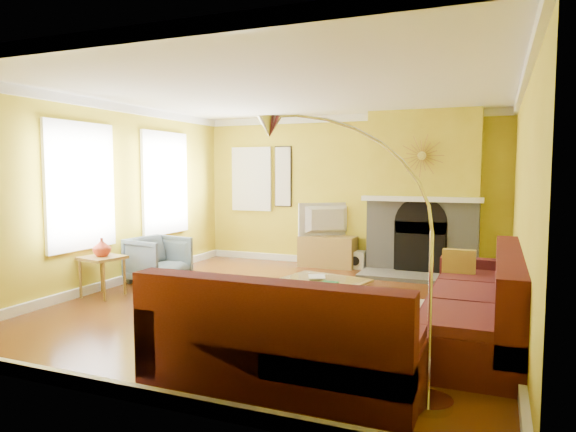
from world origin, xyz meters
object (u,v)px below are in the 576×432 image
at_px(media_console, 328,251).
at_px(side_table, 103,276).
at_px(armchair, 158,260).
at_px(arc_lamp, 352,257).
at_px(coffee_table, 318,297).
at_px(sectional_sofa, 366,294).

distance_m(media_console, side_table, 3.90).
height_order(armchair, arc_lamp, arc_lamp).
height_order(coffee_table, side_table, side_table).
bearing_deg(armchair, arc_lamp, -114.59).
bearing_deg(coffee_table, side_table, -174.10).
bearing_deg(arc_lamp, side_table, 156.55).
relative_size(media_console, arc_lamp, 0.47).
height_order(coffee_table, armchair, armchair).
bearing_deg(armchair, coffee_table, -92.71).
xyz_separation_m(sectional_sofa, side_table, (-3.73, 0.35, -0.17)).
xyz_separation_m(coffee_table, arc_lamp, (0.96, -2.02, 0.86)).
height_order(media_console, arc_lamp, arc_lamp).
height_order(sectional_sofa, arc_lamp, arc_lamp).
distance_m(coffee_table, side_table, 3.00).
bearing_deg(sectional_sofa, side_table, 174.63).
bearing_deg(media_console, coffee_table, -74.41).
bearing_deg(side_table, arc_lamp, -23.45).
relative_size(coffee_table, armchair, 1.29).
height_order(sectional_sofa, coffee_table, sectional_sofa).
bearing_deg(coffee_table, armchair, 166.19).
relative_size(side_table, arc_lamp, 0.26).
bearing_deg(armchair, side_table, -178.76).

